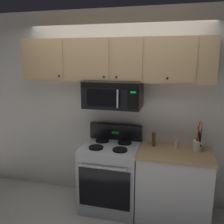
# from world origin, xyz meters

# --- Properties ---
(back_wall) EXTENTS (5.20, 0.10, 2.70)m
(back_wall) POSITION_xyz_m (0.00, 0.79, 1.35)
(back_wall) COLOR silver
(back_wall) RESTS_ON ground_plane
(stove_range) EXTENTS (0.76, 0.69, 1.12)m
(stove_range) POSITION_xyz_m (0.00, 0.42, 0.47)
(stove_range) COLOR #B7BABF
(stove_range) RESTS_ON ground_plane
(over_range_microwave) EXTENTS (0.76, 0.43, 0.35)m
(over_range_microwave) POSITION_xyz_m (-0.00, 0.54, 1.58)
(over_range_microwave) COLOR black
(upper_cabinets) EXTENTS (2.50, 0.36, 0.55)m
(upper_cabinets) POSITION_xyz_m (-0.00, 0.57, 2.02)
(upper_cabinets) COLOR tan
(counter_segment) EXTENTS (0.93, 0.65, 0.90)m
(counter_segment) POSITION_xyz_m (0.84, 0.43, 0.45)
(counter_segment) COLOR silver
(counter_segment) RESTS_ON ground_plane
(utensil_crock_cream) EXTENTS (0.12, 0.12, 0.39)m
(utensil_crock_cream) POSITION_xyz_m (1.11, 0.53, 1.00)
(utensil_crock_cream) COLOR beige
(utensil_crock_cream) RESTS_ON counter_segment
(salt_shaker) EXTENTS (0.04, 0.04, 0.10)m
(salt_shaker) POSITION_xyz_m (0.85, 0.56, 0.95)
(salt_shaker) COLOR white
(salt_shaker) RESTS_ON counter_segment
(pepper_mill) EXTENTS (0.05, 0.05, 0.19)m
(pepper_mill) POSITION_xyz_m (0.56, 0.56, 0.99)
(pepper_mill) COLOR brown
(pepper_mill) RESTS_ON counter_segment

